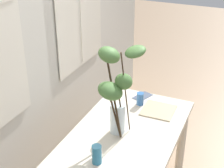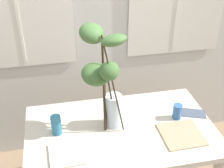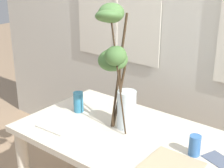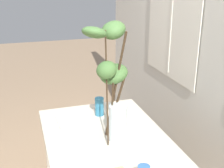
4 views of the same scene
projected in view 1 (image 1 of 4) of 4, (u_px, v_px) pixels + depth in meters
The scene contains 8 objects.
back_wall_with_windows at pixel (32, 27), 2.57m from camera, with size 4.22×0.14×2.90m.
dining_table at pixel (126, 144), 2.68m from camera, with size 1.28×0.78×0.73m.
vase_with_branches at pixel (117, 90), 2.37m from camera, with size 0.28×0.34×0.77m.
drinking_glass_blue_left at pixel (97, 154), 2.26m from camera, with size 0.07×0.07×0.14m, color teal.
drinking_glass_blue_right at pixel (140, 99), 2.95m from camera, with size 0.06×0.06×0.11m, color #386BAD.
plate_square_left at pixel (129, 166), 2.25m from camera, with size 0.21×0.21×0.01m, color silver.
plate_square_right at pixel (158, 110), 2.88m from camera, with size 0.27×0.27×0.01m, color tan.
napkin_folded at pixel (142, 96), 3.10m from camera, with size 0.18×0.10×0.00m, color #4C566B.
Camera 1 is at (-2.03, -0.77, 2.25)m, focal length 54.43 mm.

